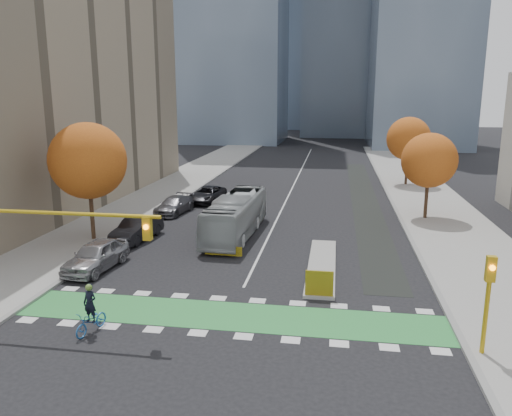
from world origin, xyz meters
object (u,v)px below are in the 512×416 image
(parked_car_b, at_px, (137,229))
(parked_car_c, at_px, (174,205))
(hazard_board, at_px, (319,283))
(traffic_signal_east, at_px, (488,291))
(tree_east_far, at_px, (409,139))
(cyclist, at_px, (91,316))
(parked_car_a, at_px, (96,256))
(tree_east_near, at_px, (429,160))
(traffic_signal_west, at_px, (39,236))
(tree_west, at_px, (88,161))
(parked_car_d, at_px, (207,194))
(bus, at_px, (236,215))

(parked_car_b, xyz_separation_m, parked_car_c, (0.00, 8.23, -0.10))
(hazard_board, relative_size, traffic_signal_east, 0.34)
(tree_east_far, height_order, parked_car_c, tree_east_far)
(cyclist, distance_m, parked_car_b, 14.01)
(cyclist, xyz_separation_m, parked_car_a, (-3.48, 7.46, 0.12))
(cyclist, distance_m, parked_car_a, 8.24)
(tree_east_near, xyz_separation_m, traffic_signal_west, (-19.93, -22.51, -0.83))
(hazard_board, height_order, parked_car_b, parked_car_b)
(parked_car_c, bearing_deg, traffic_signal_west, -79.19)
(tree_west, height_order, parked_car_b, tree_west)
(tree_east_near, relative_size, parked_car_c, 1.42)
(tree_west, xyz_separation_m, traffic_signal_east, (22.50, -12.51, -2.88))
(traffic_signal_west, xyz_separation_m, cyclist, (2.41, -0.53, -3.30))
(parked_car_a, distance_m, parked_car_d, 19.41)
(tree_west, relative_size, parked_car_d, 1.55)
(parked_car_c, bearing_deg, traffic_signal_east, -39.56)
(tree_east_far, relative_size, parked_car_a, 1.52)
(hazard_board, relative_size, cyclist, 0.64)
(tree_west, xyz_separation_m, traffic_signal_west, (4.07, -12.51, -1.58))
(tree_west, relative_size, tree_east_far, 1.08)
(traffic_signal_west, relative_size, parked_car_b, 1.71)
(traffic_signal_west, height_order, parked_car_b, traffic_signal_west)
(parked_car_a, bearing_deg, parked_car_b, 95.51)
(cyclist, bearing_deg, hazard_board, 41.32)
(tree_west, relative_size, parked_car_c, 1.65)
(hazard_board, relative_size, tree_east_near, 0.20)
(bus, bearing_deg, hazard_board, -56.61)
(tree_east_far, relative_size, parked_car_c, 1.54)
(parked_car_a, xyz_separation_m, parked_car_d, (1.62, 19.34, -0.12))
(hazard_board, distance_m, parked_car_d, 24.38)
(tree_west, bearing_deg, hazard_board, -25.99)
(tree_east_far, relative_size, parked_car_b, 1.53)
(cyclist, relative_size, bus, 0.21)
(parked_car_b, xyz_separation_m, parked_car_d, (1.62, 13.23, -0.09))
(tree_east_far, bearing_deg, tree_east_near, -91.79)
(cyclist, height_order, parked_car_d, cyclist)
(parked_car_c, bearing_deg, parked_car_d, 79.93)
(bus, bearing_deg, tree_west, -160.97)
(bus, bearing_deg, parked_car_c, 140.74)
(hazard_board, relative_size, parked_car_b, 0.28)
(parked_car_b, bearing_deg, parked_car_a, -82.88)
(tree_west, distance_m, parked_car_b, 5.68)
(tree_east_far, bearing_deg, bus, -122.75)
(hazard_board, bearing_deg, parked_car_c, 128.13)
(tree_east_near, height_order, bus, tree_east_near)
(tree_west, xyz_separation_m, tree_east_near, (24.00, 10.00, -0.75))
(tree_east_far, xyz_separation_m, parked_car_b, (-21.50, -25.47, -4.42))
(tree_east_far, relative_size, bus, 0.72)
(cyclist, relative_size, parked_car_a, 0.44)
(tree_east_far, height_order, traffic_signal_east, tree_east_far)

